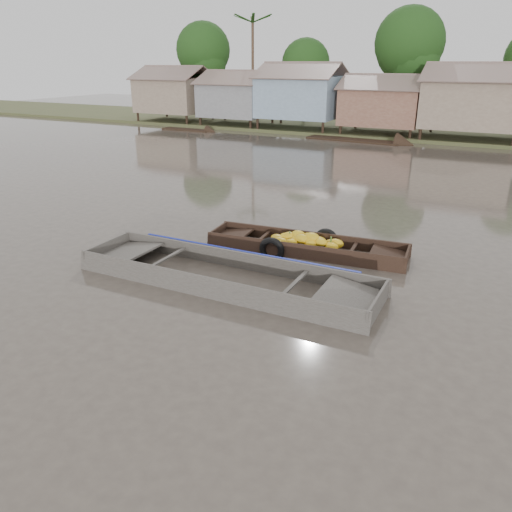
% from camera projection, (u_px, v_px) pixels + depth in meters
% --- Properties ---
extents(ground, '(120.00, 120.00, 0.00)m').
position_uv_depth(ground, '(239.00, 293.00, 12.55)').
color(ground, '#463D36').
rests_on(ground, ground).
extents(riverbank, '(120.00, 12.47, 10.22)m').
position_uv_depth(riverbank, '(485.00, 95.00, 36.55)').
color(riverbank, '#384723').
rests_on(riverbank, ground).
extents(banana_boat, '(6.19, 2.02, 0.85)m').
position_uv_depth(banana_boat, '(303.00, 245.00, 15.25)').
color(banana_boat, black).
rests_on(banana_boat, ground).
extents(viewer_boat, '(8.20, 2.22, 0.66)m').
position_uv_depth(viewer_boat, '(227.00, 280.00, 13.14)').
color(viewer_boat, '#3B3732').
rests_on(viewer_boat, ground).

